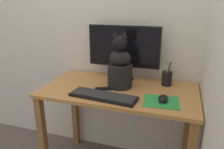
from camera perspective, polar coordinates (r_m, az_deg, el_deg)
wall_back at (r=1.81m, az=5.11°, el=14.85°), size 7.00×0.04×2.50m
wall_side_right at (r=1.44m, az=25.72°, el=12.22°), size 0.04×7.00×2.50m
desk at (r=1.66m, az=1.86°, el=-7.76°), size 1.11×0.60×0.76m
monitor at (r=1.73m, az=3.04°, el=6.54°), size 0.57×0.17×0.43m
keyboard at (r=1.45m, az=-2.32°, el=-5.64°), size 0.46×0.18×0.02m
mousepad_right at (r=1.43m, az=12.68°, el=-6.88°), size 0.24×0.21×0.00m
computer_mouse_right at (r=1.43m, az=13.24°, el=-6.10°), size 0.06×0.10×0.04m
cat at (r=1.58m, az=2.06°, el=1.98°), size 0.25×0.24×0.41m
pen_cup at (r=1.70m, az=14.15°, el=-0.93°), size 0.08×0.08×0.18m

